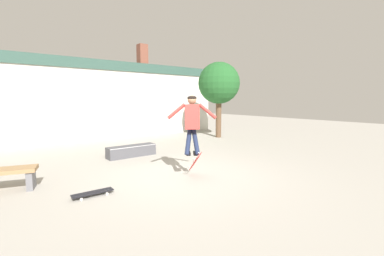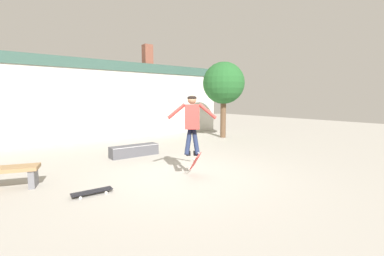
{
  "view_description": "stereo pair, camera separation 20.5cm",
  "coord_description": "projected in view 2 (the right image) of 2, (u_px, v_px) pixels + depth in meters",
  "views": [
    {
      "loc": [
        -3.6,
        -5.04,
        1.89
      ],
      "look_at": [
        0.13,
        -0.26,
        1.21
      ],
      "focal_mm": 24.0,
      "sensor_mm": 36.0,
      "label": 1
    },
    {
      "loc": [
        -3.43,
        -5.17,
        1.89
      ],
      "look_at": [
        0.13,
        -0.26,
        1.21
      ],
      "focal_mm": 24.0,
      "sensor_mm": 36.0,
      "label": 2
    }
  ],
  "objects": [
    {
      "name": "skater",
      "position": [
        192.0,
        120.0,
        6.09
      ],
      "size": [
        1.01,
        0.74,
        1.43
      ],
      "rotation": [
        0.0,
        0.0,
        0.96
      ],
      "color": "#B23833"
    },
    {
      "name": "building_backdrop",
      "position": [
        97.0,
        98.0,
        11.84
      ],
      "size": [
        14.55,
        0.52,
        4.65
      ],
      "color": "beige",
      "rests_on": "ground_plane"
    },
    {
      "name": "ground_plane",
      "position": [
        182.0,
        176.0,
        6.37
      ],
      "size": [
        40.0,
        40.0,
        0.0
      ],
      "primitive_type": "plane",
      "color": "#A39E93"
    },
    {
      "name": "skate_ledge",
      "position": [
        134.0,
        151.0,
        8.56
      ],
      "size": [
        1.62,
        0.47,
        0.37
      ],
      "rotation": [
        0.0,
        0.0,
        0.01
      ],
      "color": "#4C4C51",
      "rests_on": "ground_plane"
    },
    {
      "name": "tree_right",
      "position": [
        224.0,
        84.0,
        12.49
      ],
      "size": [
        2.03,
        2.03,
        3.7
      ],
      "color": "brown",
      "rests_on": "ground_plane"
    },
    {
      "name": "skateboard_resting",
      "position": [
        92.0,
        192.0,
        5.09
      ],
      "size": [
        0.78,
        0.24,
        0.08
      ],
      "rotation": [
        0.0,
        0.0,
        3.13
      ],
      "color": "black",
      "rests_on": "ground_plane"
    },
    {
      "name": "skateboard_flipping",
      "position": [
        195.0,
        162.0,
        6.17
      ],
      "size": [
        0.44,
        0.7,
        0.61
      ],
      "rotation": [
        0.0,
        0.0,
        1.17
      ],
      "color": "red"
    }
  ]
}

